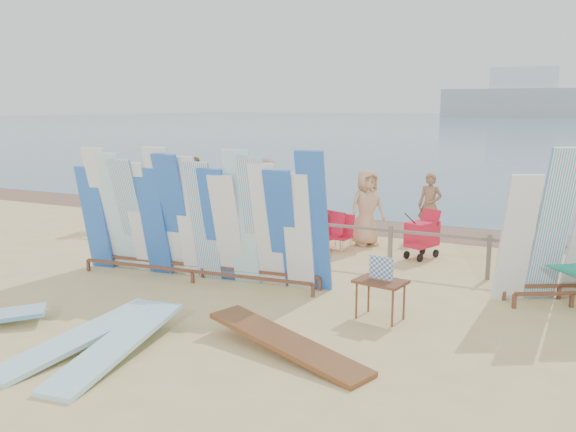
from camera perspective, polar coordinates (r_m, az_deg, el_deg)
The scene contains 23 objects.
ground at distance 11.28m, azimuth -4.89°, elevation -7.23°, with size 160.00×160.00×0.00m, color #DDC480.
ocean at distance 137.36m, azimuth 23.97°, elevation 8.05°, with size 320.00×240.00×0.02m, color slate.
wet_sand_strip at distance 17.65m, azimuth 7.18°, elevation -0.84°, with size 40.00×2.60×0.01m, color brown.
distant_ship at distance 190.03m, azimuth 21.10°, elevation 10.24°, with size 45.00×8.00×14.00m.
fence at distance 13.69m, azimuth 1.52°, elevation -1.32°, with size 12.08×0.08×0.90m.
main_surfboard_rack at distance 11.91m, azimuth -8.56°, elevation -0.49°, with size 5.34×1.19×2.64m.
side_surfboard_rack at distance 11.46m, azimuth 25.01°, elevation -1.49°, with size 2.45×1.78×2.74m.
vendor_table at distance 9.96m, azimuth 8.62°, elevation -7.63°, with size 0.87×0.68×1.04m.
flat_board_a at distance 8.88m, azimuth -15.64°, elevation -12.56°, with size 0.56×2.70×0.07m, color #93D7EC.
flat_board_c at distance 8.65m, azimuth -0.10°, elevation -12.78°, with size 0.56×2.70×0.07m, color brown.
flat_board_b at distance 9.31m, azimuth -18.76°, elevation -11.65°, with size 0.56×2.70×0.07m, color #93D7EC.
beach_chair_left at distance 14.53m, azimuth 3.84°, elevation -2.14°, with size 0.74×0.75×0.90m.
beach_chair_right at distance 14.58m, azimuth 4.87°, elevation -2.19°, with size 0.60×0.61×0.83m.
stroller at distance 13.99m, azimuth 12.44°, elevation -2.13°, with size 0.79×0.93×1.08m.
beachgoer_2 at distance 17.29m, azimuth -7.56°, elevation 1.74°, with size 0.81×0.39×1.68m, color beige.
beachgoer_4 at distance 14.71m, azimuth 2.27°, elevation 0.17°, with size 0.94×0.41×1.60m, color #8C6042.
beachgoer_extra_1 at distance 19.56m, azimuth -8.60°, elevation 2.88°, with size 1.05×0.45×1.80m, color #8C6042.
beachgoer_6 at distance 14.95m, azimuth 7.38°, elevation 0.76°, with size 0.91×0.43×1.86m, color tan.
beachgoer_0 at distance 17.60m, azimuth -16.25°, elevation 1.56°, with size 0.82×0.39×1.67m, color tan.
beachgoer_7 at distance 16.12m, azimuth 13.13°, elevation 0.95°, with size 0.62×0.34×1.69m, color #8C6042.
beachgoer_11 at distance 18.03m, azimuth -1.90°, elevation 2.46°, with size 1.72×0.56×1.86m, color beige.
beachgoer_8 at distance 13.28m, azimuth 22.03°, elevation -1.10°, with size 0.91×0.44×1.87m, color beige.
beachgoer_3 at distance 16.17m, azimuth -0.84°, elevation 1.03°, with size 1.01×0.42×1.56m, color tan.
Camera 1 is at (5.56, -9.21, 3.40)m, focal length 38.00 mm.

